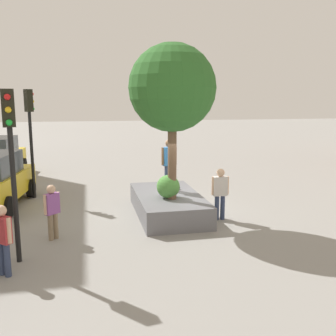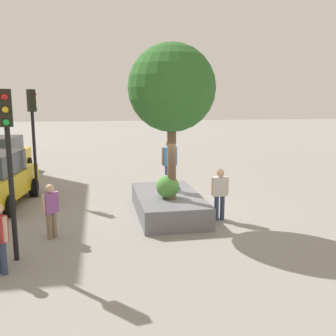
% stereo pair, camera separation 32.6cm
% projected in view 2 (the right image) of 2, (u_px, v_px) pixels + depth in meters
% --- Properties ---
extents(ground_plane, '(120.00, 120.00, 0.00)m').
position_uv_depth(ground_plane, '(178.00, 213.00, 13.09)').
color(ground_plane, gray).
extents(planter_ledge, '(4.03, 2.10, 0.70)m').
position_uv_depth(planter_ledge, '(168.00, 204.00, 12.87)').
color(planter_ledge, slate).
rests_on(planter_ledge, ground).
extents(plaza_tree, '(2.71, 2.71, 4.87)m').
position_uv_depth(plaza_tree, '(172.00, 89.00, 11.60)').
color(plaza_tree, brown).
rests_on(plaza_tree, planter_ledge).
extents(boxwood_shrub, '(0.76, 0.76, 0.76)m').
position_uv_depth(boxwood_shrub, '(168.00, 187.00, 12.24)').
color(boxwood_shrub, '#4C8C3D').
rests_on(boxwood_shrub, planter_ledge).
extents(skateboard, '(0.41, 0.83, 0.07)m').
position_uv_depth(skateboard, '(170.00, 189.00, 13.34)').
color(skateboard, black).
rests_on(skateboard, planter_ledge).
extents(skateboarder, '(0.32, 0.57, 1.74)m').
position_uv_depth(skateboarder, '(170.00, 160.00, 13.16)').
color(skateboarder, navy).
rests_on(skateboarder, skateboard).
extents(sedan_parked, '(4.50, 2.25, 2.05)m').
position_uv_depth(sedan_parked, '(2.00, 157.00, 19.02)').
color(sedan_parked, gold).
rests_on(sedan_parked, ground).
extents(traffic_light_corner, '(0.37, 0.37, 4.25)m').
position_uv_depth(traffic_light_corner, '(33.00, 124.00, 14.73)').
color(traffic_light_corner, black).
rests_on(traffic_light_corner, ground).
extents(traffic_light_median, '(0.36, 0.32, 4.09)m').
position_uv_depth(traffic_light_median, '(8.00, 145.00, 8.71)').
color(traffic_light_median, black).
rests_on(traffic_light_median, ground).
extents(pedestrian_crossing, '(0.26, 0.57, 1.69)m').
position_uv_depth(pedestrian_crossing, '(220.00, 191.00, 12.13)').
color(pedestrian_crossing, navy).
rests_on(pedestrian_crossing, ground).
extents(passerby_with_bag, '(0.41, 0.43, 1.56)m').
position_uv_depth(passerby_with_bag, '(51.00, 207.00, 10.51)').
color(passerby_with_bag, '#847056').
rests_on(passerby_with_bag, ground).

